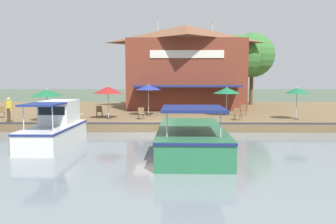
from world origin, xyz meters
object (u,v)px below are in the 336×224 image
mooring_post (9,116)px  tree_downstream_bank (251,56)px  patio_umbrella_back_row (227,90)px  cafe_chair_mid_patio (244,109)px  cafe_chair_beside_entrance (99,111)px  patio_umbrella_far_corner (108,90)px  tree_behind_restaurant (237,58)px  patio_umbrella_mid_patio_left (148,87)px  cafe_chair_facing_river (238,113)px  waterfront_restaurant (185,66)px  patio_umbrella_by_entrance (47,93)px  cafe_chair_back_row_seat (141,113)px  cafe_chair_far_corner_seat (1,111)px  motorboat_nearest_quay (58,128)px  motorboat_mid_row (190,135)px  patio_umbrella_mid_patio_right (297,91)px  person_mid_patio (9,107)px

mooring_post → tree_downstream_bank: 26.36m
patio_umbrella_back_row → cafe_chair_mid_patio: (0.12, 1.36, -1.52)m
cafe_chair_beside_entrance → mooring_post: mooring_post is taller
patio_umbrella_far_corner → tree_behind_restaurant: tree_behind_restaurant is taller
tree_behind_restaurant → patio_umbrella_mid_patio_left: bearing=-42.4°
patio_umbrella_far_corner → cafe_chair_facing_river: 9.50m
tree_downstream_bank → waterfront_restaurant: bearing=-64.0°
patio_umbrella_by_entrance → cafe_chair_facing_river: (-0.64, 13.27, -1.48)m
cafe_chair_back_row_seat → mooring_post: bearing=-74.2°
waterfront_restaurant → patio_umbrella_by_entrance: bearing=-40.5°
patio_umbrella_back_row → cafe_chair_beside_entrance: (1.42, -10.04, -1.52)m
cafe_chair_far_corner_seat → motorboat_nearest_quay: 10.13m
motorboat_mid_row → tree_downstream_bank: 24.04m
motorboat_mid_row → patio_umbrella_mid_patio_left: bearing=-164.9°
cafe_chair_mid_patio → tree_behind_restaurant: tree_behind_restaurant is taller
patio_umbrella_far_corner → mooring_post: 6.80m
cafe_chair_beside_entrance → motorboat_mid_row: motorboat_mid_row is taller
mooring_post → tree_behind_restaurant: tree_behind_restaurant is taller
cafe_chair_beside_entrance → patio_umbrella_far_corner: bearing=38.0°
motorboat_nearest_quay → waterfront_restaurant: bearing=156.8°
cafe_chair_facing_river → tree_downstream_bank: (-14.79, 4.40, 5.08)m
patio_umbrella_far_corner → tree_downstream_bank: size_ratio=0.29×
patio_umbrella_by_entrance → tree_downstream_bank: bearing=131.1°
mooring_post → tree_behind_restaurant: bearing=129.9°
patio_umbrella_far_corner → cafe_chair_back_row_seat: size_ratio=2.84×
patio_umbrella_by_entrance → patio_umbrella_back_row: (-4.05, 13.05, 0.05)m
patio_umbrella_far_corner → patio_umbrella_mid_patio_left: (-2.30, 2.79, 0.13)m
patio_umbrella_far_corner → patio_umbrella_mid_patio_right: (0.20, 13.69, -0.04)m
cafe_chair_mid_patio → cafe_chair_far_corner_seat: bearing=-84.1°
patio_umbrella_back_row → cafe_chair_facing_river: 3.74m
person_mid_patio → patio_umbrella_back_row: bearing=107.6°
patio_umbrella_by_entrance → cafe_chair_mid_patio: patio_umbrella_by_entrance is taller
cafe_chair_back_row_seat → motorboat_nearest_quay: size_ratio=0.14×
patio_umbrella_mid_patio_right → cafe_chair_facing_river: patio_umbrella_mid_patio_right is taller
tree_behind_restaurant → cafe_chair_mid_patio: bearing=-7.8°
person_mid_patio → waterfront_restaurant: bearing=135.6°
cafe_chair_beside_entrance → tree_behind_restaurant: 17.45m
patio_umbrella_far_corner → cafe_chair_facing_river: size_ratio=2.84×
waterfront_restaurant → patio_umbrella_back_row: size_ratio=5.10×
patio_umbrella_back_row → cafe_chair_back_row_seat: patio_umbrella_back_row is taller
patio_umbrella_back_row → cafe_chair_back_row_seat: bearing=-66.1°
patio_umbrella_by_entrance → tree_downstream_bank: (-15.43, 17.67, 3.61)m
patio_umbrella_back_row → person_mid_patio: bearing=-72.4°
patio_umbrella_mid_patio_left → person_mid_patio: size_ratio=1.49×
cafe_chair_far_corner_seat → person_mid_patio: person_mid_patio is taller
patio_umbrella_far_corner → motorboat_nearest_quay: 7.24m
cafe_chair_facing_river → cafe_chair_far_corner_seat: bearing=-94.4°
patio_umbrella_far_corner → cafe_chair_facing_river: (0.80, 9.32, -1.64)m
waterfront_restaurant → patio_umbrella_mid_patio_right: 13.14m
cafe_chair_back_row_seat → motorboat_nearest_quay: motorboat_nearest_quay is taller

